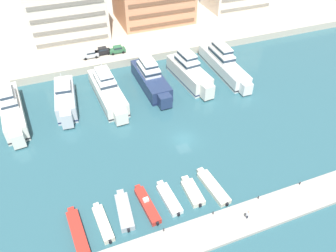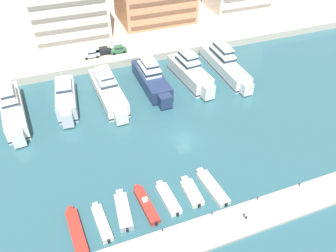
{
  "view_description": "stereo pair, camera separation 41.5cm",
  "coord_description": "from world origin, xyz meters",
  "px_view_note": "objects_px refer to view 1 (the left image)",
  "views": [
    {
      "loc": [
        -19.39,
        -41.72,
        41.84
      ],
      "look_at": [
        -2.5,
        1.92,
        2.5
      ],
      "focal_mm": 35.0,
      "sensor_mm": 36.0,
      "label": 1
    },
    {
      "loc": [
        -19.0,
        -41.87,
        41.84
      ],
      "look_at": [
        -2.5,
        1.92,
        2.5
      ],
      "focal_mm": 35.0,
      "sensor_mm": 36.0,
      "label": 2
    }
  ],
  "objects_px": {
    "motorboat_cream_mid_right": "(213,187)",
    "car_green_mid_left": "(117,49)",
    "yacht_silver_left": "(65,98)",
    "motorboat_red_far_left": "(78,232)",
    "yacht_ivory_mid_left": "(107,90)",
    "car_silver_far_left": "(90,54)",
    "yacht_navy_center_left": "(151,78)",
    "car_black_left": "(102,51)",
    "yacht_white_center_right": "(223,63)",
    "yacht_ivory_far_left": "(12,109)",
    "pedestrian_near_edge": "(248,214)",
    "motorboat_red_center_left": "(147,205)",
    "motorboat_cream_left": "(103,223)",
    "yacht_ivory_center": "(189,72)",
    "motorboat_cream_center_right": "(192,192)",
    "motorboat_white_center": "(169,198)",
    "motorboat_grey_mid_left": "(124,211)"
  },
  "relations": [
    {
      "from": "motorboat_white_center",
      "to": "yacht_white_center_right",
      "type": "bearing_deg",
      "value": 49.96
    },
    {
      "from": "yacht_ivory_far_left",
      "to": "yacht_white_center_right",
      "type": "bearing_deg",
      "value": 1.31
    },
    {
      "from": "yacht_white_center_right",
      "to": "motorboat_cream_center_right",
      "type": "relative_size",
      "value": 3.57
    },
    {
      "from": "motorboat_cream_mid_right",
      "to": "car_silver_far_left",
      "type": "bearing_deg",
      "value": 102.47
    },
    {
      "from": "motorboat_cream_mid_right",
      "to": "car_green_mid_left",
      "type": "bearing_deg",
      "value": 94.17
    },
    {
      "from": "motorboat_cream_mid_right",
      "to": "car_silver_far_left",
      "type": "relative_size",
      "value": 2.03
    },
    {
      "from": "yacht_white_center_right",
      "to": "motorboat_grey_mid_left",
      "type": "relative_size",
      "value": 2.95
    },
    {
      "from": "motorboat_cream_mid_right",
      "to": "car_green_mid_left",
      "type": "distance_m",
      "value": 47.39
    },
    {
      "from": "motorboat_red_center_left",
      "to": "motorboat_cream_center_right",
      "type": "relative_size",
      "value": 1.27
    },
    {
      "from": "car_green_mid_left",
      "to": "yacht_silver_left",
      "type": "bearing_deg",
      "value": -133.5
    },
    {
      "from": "yacht_white_center_right",
      "to": "car_green_mid_left",
      "type": "xyz_separation_m",
      "value": [
        -22.6,
        15.11,
        0.68
      ]
    },
    {
      "from": "motorboat_white_center",
      "to": "yacht_navy_center_left",
      "type": "bearing_deg",
      "value": 76.0
    },
    {
      "from": "yacht_white_center_right",
      "to": "motorboat_red_far_left",
      "type": "distance_m",
      "value": 52.23
    },
    {
      "from": "yacht_ivory_mid_left",
      "to": "motorboat_red_far_left",
      "type": "xyz_separation_m",
      "value": [
        -11.76,
        -31.19,
        -1.75
      ]
    },
    {
      "from": "motorboat_grey_mid_left",
      "to": "yacht_silver_left",
      "type": "bearing_deg",
      "value": 98.0
    },
    {
      "from": "yacht_silver_left",
      "to": "pedestrian_near_edge",
      "type": "relative_size",
      "value": 9.74
    },
    {
      "from": "motorboat_grey_mid_left",
      "to": "motorboat_white_center",
      "type": "distance_m",
      "value": 7.11
    },
    {
      "from": "motorboat_grey_mid_left",
      "to": "yacht_white_center_right",
      "type": "bearing_deg",
      "value": 42.99
    },
    {
      "from": "motorboat_red_center_left",
      "to": "motorboat_cream_left",
      "type": "bearing_deg",
      "value": -173.86
    },
    {
      "from": "car_silver_far_left",
      "to": "motorboat_red_center_left",
      "type": "bearing_deg",
      "value": -90.74
    },
    {
      "from": "yacht_ivory_mid_left",
      "to": "motorboat_white_center",
      "type": "distance_m",
      "value": 30.52
    },
    {
      "from": "yacht_ivory_far_left",
      "to": "motorboat_cream_left",
      "type": "height_order",
      "value": "yacht_ivory_far_left"
    },
    {
      "from": "motorboat_red_far_left",
      "to": "motorboat_cream_center_right",
      "type": "xyz_separation_m",
      "value": [
        18.14,
        0.67,
        -0.01
      ]
    },
    {
      "from": "yacht_silver_left",
      "to": "car_black_left",
      "type": "height_order",
      "value": "yacht_silver_left"
    },
    {
      "from": "yacht_silver_left",
      "to": "yacht_ivory_mid_left",
      "type": "xyz_separation_m",
      "value": [
        8.9,
        -0.21,
        0.04
      ]
    },
    {
      "from": "yacht_ivory_far_left",
      "to": "motorboat_cream_mid_right",
      "type": "xyz_separation_m",
      "value": [
        29.4,
        -30.97,
        -1.9
      ]
    },
    {
      "from": "motorboat_red_far_left",
      "to": "car_silver_far_left",
      "type": "bearing_deg",
      "value": 76.67
    },
    {
      "from": "pedestrian_near_edge",
      "to": "motorboat_red_center_left",
      "type": "bearing_deg",
      "value": 149.52
    },
    {
      "from": "motorboat_white_center",
      "to": "pedestrian_near_edge",
      "type": "distance_m",
      "value": 12.09
    },
    {
      "from": "yacht_ivory_far_left",
      "to": "car_silver_far_left",
      "type": "bearing_deg",
      "value": 40.42
    },
    {
      "from": "yacht_navy_center_left",
      "to": "motorboat_cream_mid_right",
      "type": "bearing_deg",
      "value": -90.76
    },
    {
      "from": "yacht_ivory_center",
      "to": "car_green_mid_left",
      "type": "height_order",
      "value": "yacht_ivory_center"
    },
    {
      "from": "yacht_ivory_far_left",
      "to": "yacht_ivory_mid_left",
      "type": "distance_m",
      "value": 19.47
    },
    {
      "from": "yacht_navy_center_left",
      "to": "car_black_left",
      "type": "height_order",
      "value": "yacht_navy_center_left"
    },
    {
      "from": "car_green_mid_left",
      "to": "pedestrian_near_edge",
      "type": "xyz_separation_m",
      "value": [
        5.35,
        -54.36,
        -1.46
      ]
    },
    {
      "from": "yacht_silver_left",
      "to": "yacht_white_center_right",
      "type": "bearing_deg",
      "value": 1.66
    },
    {
      "from": "yacht_silver_left",
      "to": "motorboat_red_far_left",
      "type": "xyz_separation_m",
      "value": [
        -2.86,
        -31.4,
        -1.71
      ]
    },
    {
      "from": "motorboat_red_far_left",
      "to": "car_black_left",
      "type": "height_order",
      "value": "car_black_left"
    },
    {
      "from": "yacht_ivory_far_left",
      "to": "motorboat_white_center",
      "type": "relative_size",
      "value": 2.81
    },
    {
      "from": "yacht_ivory_far_left",
      "to": "car_black_left",
      "type": "bearing_deg",
      "value": 37.18
    },
    {
      "from": "car_silver_far_left",
      "to": "car_green_mid_left",
      "type": "height_order",
      "value": "same"
    },
    {
      "from": "yacht_white_center_right",
      "to": "motorboat_grey_mid_left",
      "type": "xyz_separation_m",
      "value": [
        -33.72,
        -31.43,
        -1.74
      ]
    },
    {
      "from": "yacht_white_center_right",
      "to": "motorboat_cream_left",
      "type": "bearing_deg",
      "value": -138.94
    },
    {
      "from": "motorboat_cream_center_right",
      "to": "motorboat_cream_mid_right",
      "type": "distance_m",
      "value": 3.56
    },
    {
      "from": "motorboat_red_far_left",
      "to": "car_black_left",
      "type": "distance_m",
      "value": 50.39
    },
    {
      "from": "motorboat_red_center_left",
      "to": "pedestrian_near_edge",
      "type": "height_order",
      "value": "pedestrian_near_edge"
    },
    {
      "from": "yacht_ivory_far_left",
      "to": "motorboat_cream_left",
      "type": "relative_size",
      "value": 2.79
    },
    {
      "from": "yacht_ivory_far_left",
      "to": "yacht_navy_center_left",
      "type": "relative_size",
      "value": 1.07
    },
    {
      "from": "yacht_silver_left",
      "to": "motorboat_cream_mid_right",
      "type": "relative_size",
      "value": 1.87
    },
    {
      "from": "yacht_navy_center_left",
      "to": "car_silver_far_left",
      "type": "relative_size",
      "value": 4.55
    }
  ]
}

